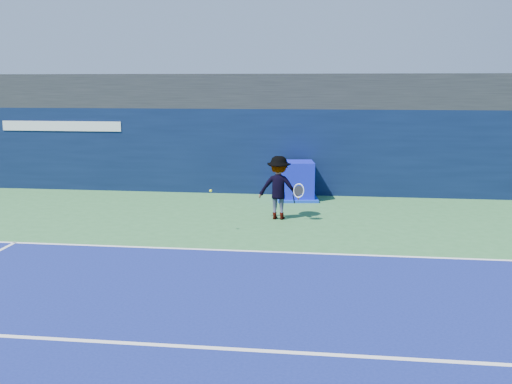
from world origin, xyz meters
The scene contains 8 objects.
ground centered at (0.00, 0.00, 0.00)m, with size 80.00×80.00×0.00m, color #33713A.
baseline centered at (0.00, 3.00, 0.01)m, with size 24.00×0.10×0.01m, color white.
service_line centered at (0.00, -2.00, 0.01)m, with size 24.00×0.10×0.01m, color white.
stadium_band centered at (0.00, 11.50, 3.60)m, with size 36.00×3.00×1.20m, color black.
back_wall_assembly centered at (0.00, 10.50, 1.50)m, with size 36.00×1.03×3.00m.
equipment_cart centered at (1.62, 9.27, 0.59)m, with size 1.51×1.51×1.29m.
tennis_player centered at (1.25, 6.37, 0.92)m, with size 1.38×0.78×1.83m.
tennis_ball centered at (-0.38, 4.53, 1.13)m, with size 0.07×0.07×0.07m.
Camera 1 is at (2.58, -9.73, 3.88)m, focal length 40.00 mm.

